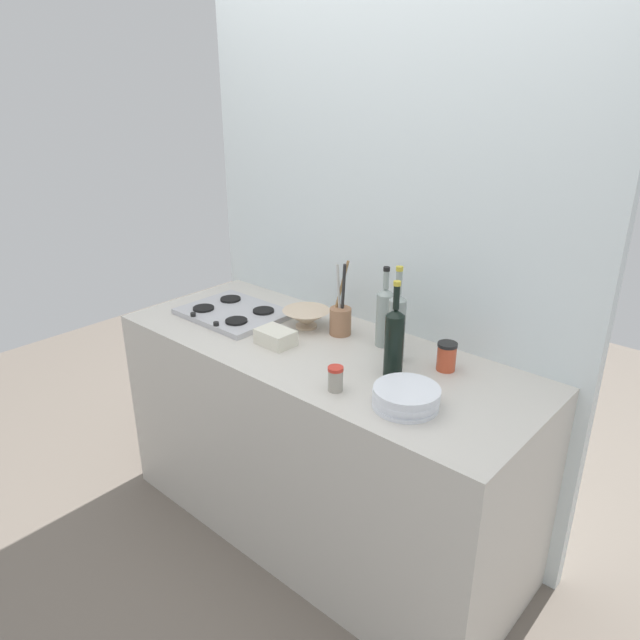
% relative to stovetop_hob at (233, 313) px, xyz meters
% --- Properties ---
extents(ground_plane, '(6.00, 6.00, 0.00)m').
position_rel_stovetop_hob_xyz_m(ground_plane, '(0.52, 0.00, -0.91)').
color(ground_plane, '#6B6056').
rests_on(ground_plane, ground).
extents(counter_block, '(1.80, 0.70, 0.90)m').
position_rel_stovetop_hob_xyz_m(counter_block, '(0.52, 0.00, -0.46)').
color(counter_block, beige).
rests_on(counter_block, ground).
extents(backsplash_panel, '(1.90, 0.06, 2.54)m').
position_rel_stovetop_hob_xyz_m(backsplash_panel, '(0.52, 0.38, 0.36)').
color(backsplash_panel, silver).
rests_on(backsplash_panel, ground).
extents(stovetop_hob, '(0.45, 0.36, 0.04)m').
position_rel_stovetop_hob_xyz_m(stovetop_hob, '(0.00, 0.00, 0.00)').
color(stovetop_hob, '#B2B2B7').
rests_on(stovetop_hob, counter_block).
extents(plate_stack, '(0.23, 0.23, 0.07)m').
position_rel_stovetop_hob_xyz_m(plate_stack, '(1.04, -0.15, 0.02)').
color(plate_stack, white).
rests_on(plate_stack, counter_block).
extents(wine_bottle_leftmost, '(0.07, 0.07, 0.33)m').
position_rel_stovetop_hob_xyz_m(wine_bottle_leftmost, '(0.70, 0.19, 0.11)').
color(wine_bottle_leftmost, gray).
rests_on(wine_bottle_leftmost, counter_block).
extents(wine_bottle_mid_left, '(0.07, 0.07, 0.37)m').
position_rel_stovetop_hob_xyz_m(wine_bottle_mid_left, '(0.81, 0.11, 0.13)').
color(wine_bottle_mid_left, gray).
rests_on(wine_bottle_mid_left, counter_block).
extents(wine_bottle_mid_right, '(0.07, 0.07, 0.36)m').
position_rel_stovetop_hob_xyz_m(wine_bottle_mid_right, '(0.88, -0.00, 0.12)').
color(wine_bottle_mid_right, black).
rests_on(wine_bottle_mid_right, counter_block).
extents(mixing_bowl, '(0.21, 0.21, 0.08)m').
position_rel_stovetop_hob_xyz_m(mixing_bowl, '(0.34, 0.12, 0.03)').
color(mixing_bowl, beige).
rests_on(mixing_bowl, counter_block).
extents(butter_dish, '(0.15, 0.11, 0.06)m').
position_rel_stovetop_hob_xyz_m(butter_dish, '(0.37, -0.09, 0.02)').
color(butter_dish, silver).
rests_on(butter_dish, counter_block).
extents(utensil_crock, '(0.09, 0.09, 0.32)m').
position_rel_stovetop_hob_xyz_m(utensil_crock, '(0.50, 0.16, 0.06)').
color(utensil_crock, '#996B4C').
rests_on(utensil_crock, counter_block).
extents(condiment_jar_front, '(0.05, 0.05, 0.09)m').
position_rel_stovetop_hob_xyz_m(condiment_jar_front, '(0.80, -0.22, 0.03)').
color(condiment_jar_front, '#9E998C').
rests_on(condiment_jar_front, counter_block).
extents(condiment_jar_rear, '(0.07, 0.07, 0.11)m').
position_rel_stovetop_hob_xyz_m(condiment_jar_rear, '(1.00, 0.17, 0.04)').
color(condiment_jar_rear, '#C64C2D').
rests_on(condiment_jar_rear, counter_block).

